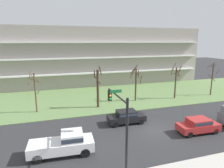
{
  "coord_description": "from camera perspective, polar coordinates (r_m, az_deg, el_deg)",
  "views": [
    {
      "loc": [
        -10.24,
        -17.67,
        9.47
      ],
      "look_at": [
        -2.96,
        6.0,
        4.07
      ],
      "focal_mm": 31.34,
      "sensor_mm": 36.0,
      "label": 1
    }
  ],
  "objects": [
    {
      "name": "ground",
      "position": [
        22.51,
        12.09,
        -12.88
      ],
      "size": [
        160.0,
        160.0,
        0.0
      ],
      "primitive_type": "plane",
      "color": "#2D2D30"
    },
    {
      "name": "grass_lawn_strip",
      "position": [
        34.59,
        0.8,
        -3.52
      ],
      "size": [
        80.0,
        16.0,
        0.08
      ],
      "primitive_type": "cube",
      "color": "#66844C",
      "rests_on": "ground"
    },
    {
      "name": "apartment_building",
      "position": [
        46.52,
        -4.37,
        8.24
      ],
      "size": [
        46.83,
        12.15,
        12.42
      ],
      "color": "#9E938C",
      "rests_on": "ground"
    },
    {
      "name": "tree_far_left",
      "position": [
        27.95,
        -21.51,
        -1.92
      ],
      "size": [
        1.66,
        1.66,
        5.77
      ],
      "color": "brown",
      "rests_on": "ground"
    },
    {
      "name": "tree_left",
      "position": [
        28.02,
        -4.17,
        -0.89
      ],
      "size": [
        1.43,
        1.3,
        6.19
      ],
      "color": "#423023",
      "rests_on": "ground"
    },
    {
      "name": "tree_center",
      "position": [
        31.42,
        7.0,
        0.63
      ],
      "size": [
        2.05,
        2.04,
        5.85
      ],
      "color": "#4C3828",
      "rests_on": "ground"
    },
    {
      "name": "tree_right",
      "position": [
        34.18,
        18.11,
        1.08
      ],
      "size": [
        1.78,
        1.78,
        6.02
      ],
      "color": "#4C3828",
      "rests_on": "ground"
    },
    {
      "name": "tree_far_right",
      "position": [
        38.85,
        27.21,
        1.53
      ],
      "size": [
        2.03,
        2.07,
        5.85
      ],
      "color": "#4C3828",
      "rests_on": "ground"
    },
    {
      "name": "sedan_black_near_left",
      "position": [
        23.33,
        4.22,
        -9.37
      ],
      "size": [
        4.46,
        1.94,
        1.57
      ],
      "rotation": [
        0.0,
        0.0,
        3.11
      ],
      "color": "black",
      "rests_on": "ground"
    },
    {
      "name": "sedan_red_center_right",
      "position": [
        22.91,
        23.85,
        -10.86
      ],
      "size": [
        4.48,
        2.0,
        1.57
      ],
      "rotation": [
        0.0,
        0.0,
        -0.04
      ],
      "color": "#B22828",
      "rests_on": "ground"
    },
    {
      "name": "pickup_white_near_right",
      "position": [
        17.8,
        -13.71,
        -16.44
      ],
      "size": [
        5.5,
        2.3,
        1.95
      ],
      "rotation": [
        0.0,
        0.0,
        -0.06
      ],
      "color": "white",
      "rests_on": "ground"
    },
    {
      "name": "traffic_signal_mast",
      "position": [
        14.36,
        2.23,
        -9.88
      ],
      "size": [
        0.9,
        4.39,
        5.98
      ],
      "color": "black",
      "rests_on": "ground"
    }
  ]
}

